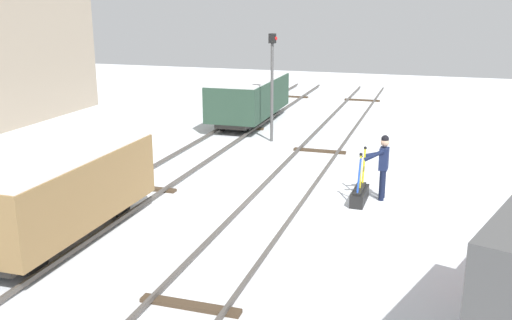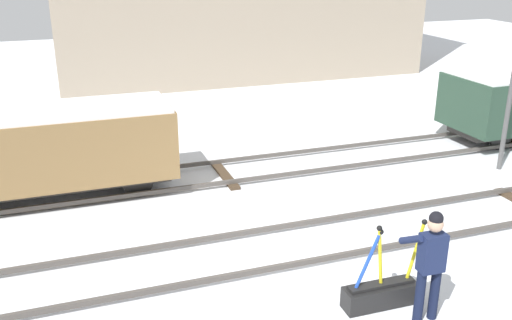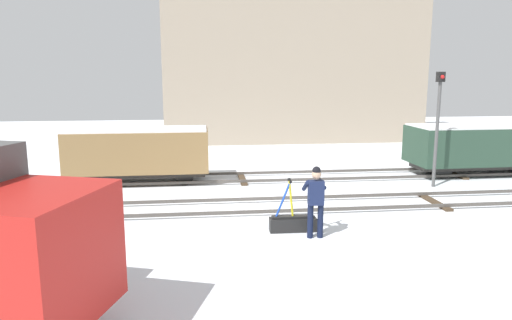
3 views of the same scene
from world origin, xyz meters
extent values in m
plane|color=silver|center=(0.00, 0.00, 0.00)|extent=(60.00, 60.00, 0.00)
cube|color=#4C4742|center=(0.00, -0.72, 0.13)|extent=(44.00, 0.07, 0.10)
cube|color=#4C4742|center=(0.00, 0.72, 0.13)|extent=(44.00, 0.07, 0.10)
cube|color=#4C4742|center=(0.00, 3.33, 0.13)|extent=(44.00, 0.07, 0.10)
cube|color=#4C4742|center=(0.00, 4.77, 0.13)|extent=(44.00, 0.07, 0.10)
cube|color=#423323|center=(0.00, 4.05, 0.04)|extent=(0.24, 1.94, 0.08)
cube|color=#423323|center=(8.80, 4.05, 0.04)|extent=(0.24, 1.94, 0.08)
cube|color=black|center=(0.80, -2.15, 0.18)|extent=(1.25, 0.38, 0.36)
cube|color=black|center=(0.80, -2.15, 0.39)|extent=(1.12, 0.22, 0.06)
cylinder|color=#1E47B7|center=(0.52, -2.15, 0.85)|extent=(0.44, 0.06, 1.00)
sphere|color=black|center=(0.71, -2.15, 1.34)|extent=(0.09, 0.09, 0.09)
cylinder|color=yellow|center=(0.74, -2.15, 0.88)|extent=(0.17, 0.06, 1.05)
sphere|color=black|center=(0.68, -2.15, 1.40)|extent=(0.09, 0.09, 0.09)
cylinder|color=yellow|center=(1.37, -2.16, 0.87)|extent=(0.28, 0.06, 1.04)
sphere|color=black|center=(1.48, -2.17, 1.39)|extent=(0.09, 0.09, 0.09)
cylinder|color=#111831|center=(1.13, -2.71, 0.43)|extent=(0.15, 0.15, 0.87)
cylinder|color=#111831|center=(1.39, -2.72, 0.43)|extent=(0.15, 0.15, 0.87)
cube|color=#192347|center=(1.26, -2.71, 1.18)|extent=(0.38, 0.25, 0.62)
sphere|color=tan|center=(1.26, -2.71, 1.64)|extent=(0.24, 0.24, 0.24)
sphere|color=black|center=(1.26, -2.71, 1.74)|extent=(0.21, 0.21, 0.21)
cylinder|color=#192347|center=(1.06, -2.46, 1.30)|extent=(0.12, 0.56, 0.39)
cylinder|color=#192347|center=(1.48, -2.44, 1.23)|extent=(0.12, 0.59, 0.25)
cylinder|color=#4C4C4C|center=(6.93, 2.16, 1.92)|extent=(0.12, 0.12, 3.83)
cylinder|color=black|center=(8.01, 3.41, 0.35)|extent=(0.70, 0.11, 0.70)
cylinder|color=black|center=(7.99, 4.63, 0.35)|extent=(0.70, 0.11, 0.70)
cube|color=#2D2B28|center=(-3.94, 4.05, 0.40)|extent=(4.97, 1.24, 0.20)
cube|color=olive|center=(-3.94, 4.05, 1.27)|extent=(5.23, 2.05, 1.53)
cube|color=white|center=(-3.94, 4.05, 2.06)|extent=(5.13, 1.97, 0.06)
cylinder|color=black|center=(-2.24, 3.50, 0.35)|extent=(0.70, 0.10, 0.70)
cylinder|color=black|center=(-2.24, 4.62, 0.35)|extent=(0.70, 0.10, 0.70)
camera|label=1|loc=(-14.48, -4.00, 5.42)|focal=40.49mm
camera|label=2|loc=(-3.69, -8.93, 5.42)|focal=40.18mm
camera|label=3|loc=(-1.54, -13.78, 4.07)|focal=32.71mm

